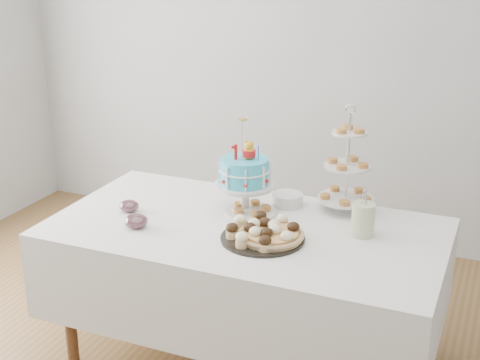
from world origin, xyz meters
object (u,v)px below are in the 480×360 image
at_px(cupcake_tray, 263,231).
at_px(jam_bowl_a, 136,221).
at_px(pie, 271,236).
at_px(tiered_stand, 347,167).
at_px(pastry_plate, 251,210).
at_px(birthday_cake, 245,186).
at_px(utensil_pitcher, 363,218).
at_px(jam_bowl_b, 129,206).
at_px(plate_stack, 287,199).
at_px(table, 245,268).

bearing_deg(cupcake_tray, jam_bowl_a, -170.30).
distance_m(pie, tiered_stand, 0.60).
bearing_deg(pastry_plate, birthday_cake, 151.13).
relative_size(pastry_plate, jam_bowl_a, 2.31).
xyz_separation_m(pastry_plate, utensil_pitcher, (0.59, -0.05, 0.07)).
distance_m(birthday_cake, jam_bowl_a, 0.58).
xyz_separation_m(pastry_plate, jam_bowl_b, (-0.59, -0.22, 0.01)).
bearing_deg(tiered_stand, plate_stack, -169.18).
relative_size(jam_bowl_a, utensil_pitcher, 0.47).
bearing_deg(tiered_stand, table, -134.61).
distance_m(cupcake_tray, pastry_plate, 0.33).
xyz_separation_m(table, cupcake_tray, (0.13, -0.11, 0.27)).
height_order(birthday_cake, jam_bowl_b, birthday_cake).
height_order(cupcake_tray, plate_stack, cupcake_tray).
bearing_deg(utensil_pitcher, birthday_cake, -171.67).
relative_size(tiered_stand, jam_bowl_a, 4.90).
xyz_separation_m(table, pie, (0.17, -0.11, 0.26)).
distance_m(tiered_stand, pastry_plate, 0.54).
height_order(birthday_cake, pastry_plate, birthday_cake).
relative_size(birthday_cake, jam_bowl_b, 4.72).
xyz_separation_m(cupcake_tray, jam_bowl_b, (-0.76, 0.06, -0.02)).
bearing_deg(jam_bowl_a, utensil_pitcher, 18.06).
xyz_separation_m(tiered_stand, pastry_plate, (-0.43, -0.23, -0.22)).
xyz_separation_m(table, plate_stack, (0.10, 0.34, 0.26)).
height_order(pie, tiered_stand, tiered_stand).
height_order(jam_bowl_a, utensil_pitcher, utensil_pitcher).
height_order(cupcake_tray, jam_bowl_a, cupcake_tray).
xyz_separation_m(birthday_cake, cupcake_tray, (0.22, -0.31, -0.09)).
bearing_deg(tiered_stand, jam_bowl_a, -144.94).
bearing_deg(cupcake_tray, birthday_cake, 125.47).
bearing_deg(plate_stack, pastry_plate, -127.88).
distance_m(cupcake_tray, utensil_pitcher, 0.48).
bearing_deg(jam_bowl_a, pastry_plate, 40.82).
distance_m(jam_bowl_a, utensil_pitcher, 1.09).
height_order(tiered_stand, jam_bowl_a, tiered_stand).
bearing_deg(jam_bowl_a, pie, 8.93).
xyz_separation_m(table, jam_bowl_b, (-0.63, -0.05, 0.26)).
bearing_deg(table, jam_bowl_b, -175.07).
bearing_deg(cupcake_tray, jam_bowl_b, 175.62).
height_order(cupcake_tray, tiered_stand, tiered_stand).
bearing_deg(tiered_stand, birthday_cake, -156.72).
distance_m(cupcake_tray, jam_bowl_a, 0.63).
bearing_deg(birthday_cake, utensil_pitcher, -31.53).
bearing_deg(pie, jam_bowl_a, -171.07).
bearing_deg(cupcake_tray, pastry_plate, 121.49).
bearing_deg(pie, pastry_plate, 127.16).
bearing_deg(utensil_pitcher, pie, -133.09).
bearing_deg(jam_bowl_b, birthday_cake, 24.53).
relative_size(table, cupcake_tray, 4.84).
relative_size(pastry_plate, utensil_pitcher, 1.09).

